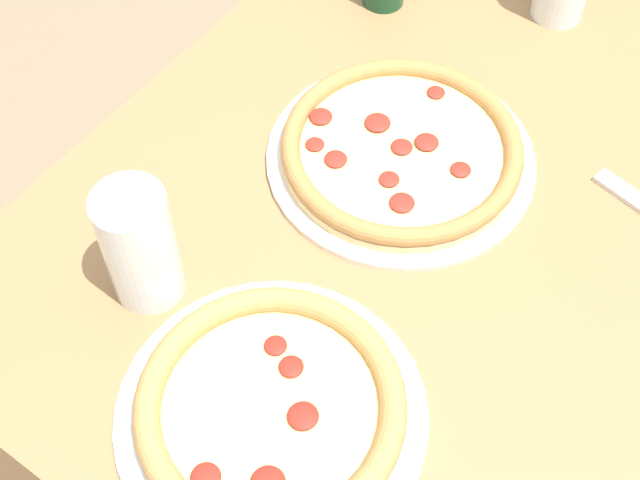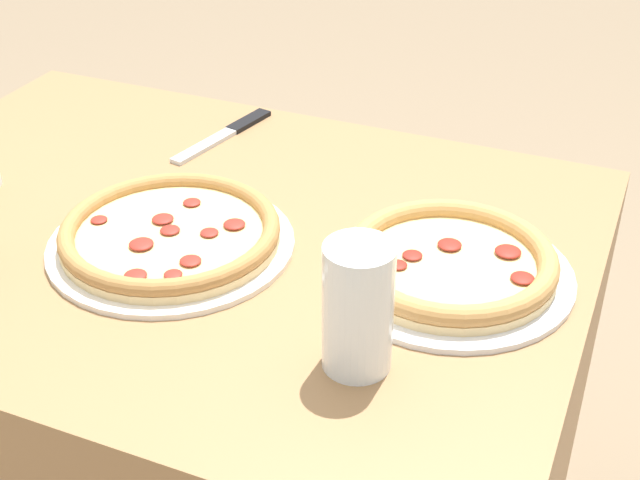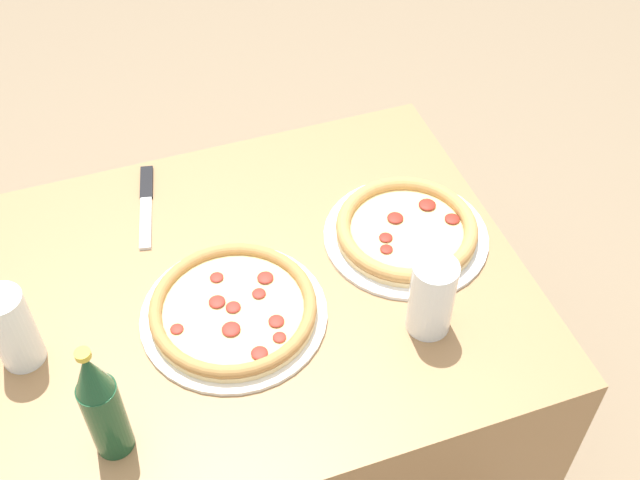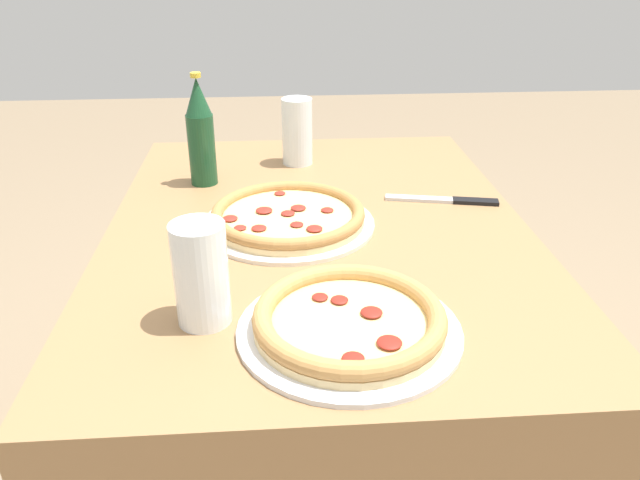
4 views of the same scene
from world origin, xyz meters
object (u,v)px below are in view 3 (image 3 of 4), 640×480
Objects in this scene: pizza_salami at (235,309)px; beer_bottle at (101,404)px; knife at (146,202)px; glass_mango_juice at (431,298)px; pizza_margherita at (407,230)px; glass_iced_tea at (14,332)px.

pizza_salami is 0.32m from beer_bottle.
pizza_salami is 0.35m from knife.
glass_mango_juice reaches higher than knife.
pizza_margherita is at bearing 23.12° from beer_bottle.
glass_iced_tea is at bearing 119.00° from beer_bottle.
glass_iced_tea is 0.64× the size of beer_bottle.
pizza_salami is 2.15× the size of glass_mango_juice.
pizza_margherita is at bearing 76.86° from glass_mango_juice.
glass_iced_tea is at bearing 174.78° from pizza_salami.
glass_mango_juice reaches higher than pizza_salami.
pizza_margherita is 2.01× the size of glass_iced_tea.
glass_mango_juice is 0.66× the size of knife.
beer_bottle is at bearing -105.82° from knife.
pizza_salami reaches higher than knife.
beer_bottle is 1.05× the size of knife.
pizza_margherita is at bearing 3.44° from glass_iced_tea.
glass_iced_tea reaches higher than pizza_margherita.
pizza_margherita is 0.52m from knife.
glass_iced_tea is 0.68× the size of knife.
knife is (-0.10, 0.33, -0.02)m from pizza_salami.
pizza_margherita is (0.36, 0.08, 0.00)m from pizza_salami.
pizza_margherita is at bearing -29.53° from knife.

